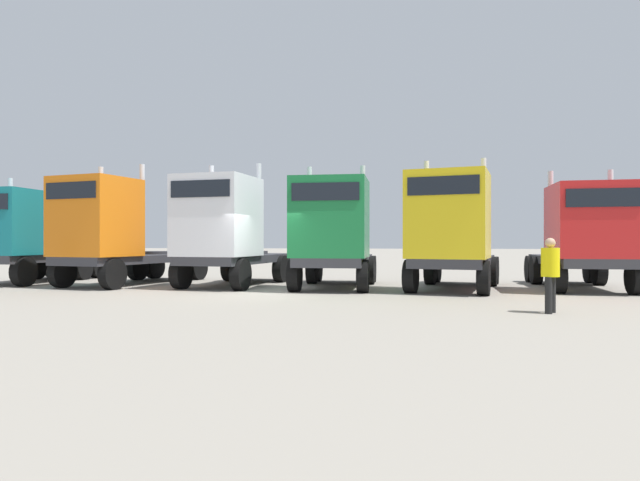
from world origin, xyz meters
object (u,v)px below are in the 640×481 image
(semi_truck_teal, at_px, (19,235))
(visitor_in_hivis, at_px, (550,270))
(semi_truck_orange, at_px, (110,232))
(semi_truck_yellow, at_px, (451,230))
(semi_truck_red, at_px, (586,236))
(semi_truck_white, at_px, (225,230))
(semi_truck_green, at_px, (333,232))

(semi_truck_teal, height_order, visitor_in_hivis, semi_truck_teal)
(semi_truck_orange, distance_m, semi_truck_yellow, 12.01)
(semi_truck_red, bearing_deg, semi_truck_white, -85.58)
(semi_truck_teal, relative_size, semi_truck_white, 0.92)
(semi_truck_teal, height_order, semi_truck_red, semi_truck_teal)
(visitor_in_hivis, bearing_deg, semi_truck_white, 178.28)
(semi_truck_orange, xyz_separation_m, semi_truck_white, (4.23, 0.28, 0.05))
(semi_truck_orange, relative_size, semi_truck_green, 1.16)
(semi_truck_white, xyz_separation_m, semi_truck_red, (12.16, 0.39, -0.20))
(semi_truck_teal, relative_size, semi_truck_red, 0.96)
(semi_truck_orange, bearing_deg, visitor_in_hivis, 80.81)
(semi_truck_orange, height_order, semi_truck_white, semi_truck_white)
(semi_truck_yellow, bearing_deg, visitor_in_hivis, 30.97)
(semi_truck_green, xyz_separation_m, visitor_in_hivis, (5.66, -5.35, -0.95))
(semi_truck_red, bearing_deg, semi_truck_yellow, -76.74)
(semi_truck_green, relative_size, semi_truck_red, 0.94)
(semi_truck_orange, xyz_separation_m, semi_truck_yellow, (12.01, -0.16, 0.03))
(semi_truck_teal, distance_m, semi_truck_green, 12.18)
(semi_truck_green, bearing_deg, semi_truck_orange, -90.15)
(semi_truck_orange, bearing_deg, semi_truck_yellow, 101.37)
(semi_truck_orange, distance_m, semi_truck_green, 8.11)
(semi_truck_white, bearing_deg, semi_truck_green, 93.03)
(semi_truck_yellow, bearing_deg, semi_truck_green, -79.71)
(semi_truck_orange, distance_m, semi_truck_red, 16.41)
(semi_truck_yellow, bearing_deg, semi_truck_orange, -78.47)
(semi_truck_orange, height_order, semi_truck_green, semi_truck_orange)
(semi_truck_teal, relative_size, semi_truck_orange, 0.89)
(visitor_in_hivis, bearing_deg, semi_truck_green, 165.55)
(visitor_in_hivis, bearing_deg, semi_truck_teal, -169.37)
(semi_truck_yellow, distance_m, visitor_in_hivis, 5.60)
(semi_truck_orange, relative_size, semi_truck_red, 1.08)
(semi_truck_teal, distance_m, semi_truck_yellow, 16.08)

